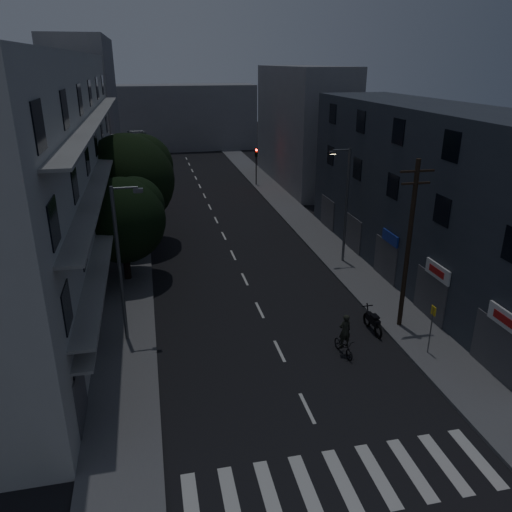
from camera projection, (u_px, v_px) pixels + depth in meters
name	position (u px, v px, depth m)	size (l,w,h in m)	color
ground	(223.00, 234.00, 41.73)	(160.00, 160.00, 0.00)	black
sidewalk_left	(131.00, 240.00, 40.21)	(3.00, 90.00, 0.15)	#565659
sidewalk_right	(308.00, 227.00, 43.19)	(3.00, 90.00, 0.15)	#565659
crosswalk	(343.00, 482.00, 17.17)	(10.90, 3.00, 0.01)	beige
lane_markings	(213.00, 213.00, 47.41)	(0.15, 60.50, 0.01)	beige
building_left	(44.00, 175.00, 30.43)	(7.00, 36.00, 14.00)	#ABACA7
building_right	(431.00, 194.00, 32.10)	(6.19, 28.00, 11.00)	#2A3039
building_far_left	(88.00, 112.00, 57.34)	(6.00, 20.00, 16.00)	slate
building_far_right	(302.00, 126.00, 57.20)	(6.00, 20.00, 13.00)	slate
building_far_end	(180.00, 117.00, 80.83)	(24.00, 8.00, 10.00)	slate
tree_near	(123.00, 217.00, 31.43)	(5.45, 5.45, 6.72)	black
tree_mid	(128.00, 177.00, 37.07)	(6.93, 6.93, 8.53)	black
tree_far	(131.00, 166.00, 47.35)	(5.26, 5.26, 6.50)	black
traffic_signal_far_right	(256.00, 159.00, 56.75)	(0.28, 0.37, 4.10)	black
traffic_signal_far_left	(142.00, 169.00, 51.64)	(0.28, 0.37, 4.10)	black
street_lamp_left_near	(121.00, 258.00, 24.18)	(1.51, 0.25, 8.00)	#5A5E62
street_lamp_right	(345.00, 200.00, 34.18)	(1.51, 0.25, 8.00)	#54575B
street_lamp_left_far	(134.00, 173.00, 42.51)	(1.51, 0.25, 8.00)	slate
utility_pole	(409.00, 243.00, 25.42)	(1.80, 0.24, 9.00)	black
bus_stop_sign	(432.00, 321.00, 23.88)	(0.06, 0.35, 2.52)	#595B60
motorcycle	(373.00, 322.00, 26.56)	(0.61, 2.10, 1.35)	black
cyclist	(344.00, 341.00, 24.37)	(0.84, 1.80, 2.19)	black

